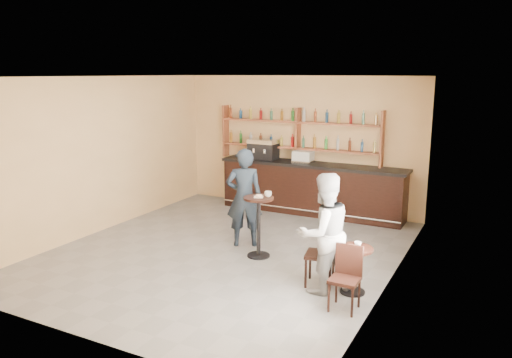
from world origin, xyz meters
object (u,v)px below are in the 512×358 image
at_px(man_main, 244,198).
at_px(espresso_machine, 263,149).
at_px(chair_west, 320,254).
at_px(patron_second, 324,233).
at_px(pedestal_table, 259,227).
at_px(cafe_table, 353,270).
at_px(chair_south, 345,279).
at_px(bar_counter, 311,188).
at_px(pastry_case, 303,157).

bearing_deg(man_main, espresso_machine, -98.49).
bearing_deg(chair_west, patron_second, 18.93).
xyz_separation_m(pedestal_table, cafe_table, (1.96, -0.71, -0.20)).
distance_m(man_main, chair_south, 3.10).
bearing_deg(bar_counter, patron_second, -66.64).
relative_size(bar_counter, patron_second, 2.42).
bearing_deg(chair_south, cafe_table, 94.82).
relative_size(man_main, chair_south, 2.07).
bearing_deg(patron_second, pedestal_table, -79.82).
distance_m(bar_counter, man_main, 2.73).
relative_size(chair_west, chair_south, 1.11).
xyz_separation_m(cafe_table, chair_south, (0.05, -0.60, 0.10)).
bearing_deg(cafe_table, chair_south, -85.24).
bearing_deg(cafe_table, bar_counter, 119.38).
bearing_deg(patron_second, pastry_case, -114.48).
relative_size(chair_south, patron_second, 0.50).
bearing_deg(espresso_machine, cafe_table, -49.71).
relative_size(bar_counter, pedestal_table, 4.01).
distance_m(pastry_case, pedestal_table, 3.23).
height_order(chair_south, patron_second, patron_second).
height_order(pastry_case, cafe_table, pastry_case).
distance_m(chair_south, patron_second, 0.81).
bearing_deg(cafe_table, chair_west, 174.81).
bearing_deg(man_main, pedestal_table, 113.41).
distance_m(pastry_case, chair_south, 5.11).
bearing_deg(espresso_machine, chair_south, -53.42).
distance_m(pedestal_table, chair_west, 1.56).
relative_size(pastry_case, chair_south, 0.50).
relative_size(chair_west, patron_second, 0.55).
bearing_deg(cafe_table, pastry_case, 121.87).
bearing_deg(man_main, patron_second, 120.38).
distance_m(man_main, chair_west, 2.25).
distance_m(man_main, cafe_table, 2.79).
bearing_deg(pedestal_table, patron_second, -29.31).
bearing_deg(espresso_machine, patron_second, -54.62).
distance_m(espresso_machine, pedestal_table, 3.54).
relative_size(bar_counter, espresso_machine, 6.55).
xyz_separation_m(chair_west, chair_south, (0.60, -0.65, -0.05)).
bearing_deg(man_main, bar_counter, -124.75).
relative_size(espresso_machine, cafe_table, 0.95).
xyz_separation_m(bar_counter, chair_south, (2.20, -4.41, -0.15)).
distance_m(pastry_case, chair_west, 4.26).
height_order(pedestal_table, cafe_table, pedestal_table).
xyz_separation_m(pedestal_table, man_main, (-0.52, 0.42, 0.39)).
height_order(espresso_machine, chair_south, espresso_machine).
distance_m(bar_counter, espresso_machine, 1.52).
relative_size(espresso_machine, pastry_case, 1.49).
relative_size(espresso_machine, chair_south, 0.75).
distance_m(chair_west, patron_second, 0.47).
distance_m(pedestal_table, cafe_table, 2.09).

